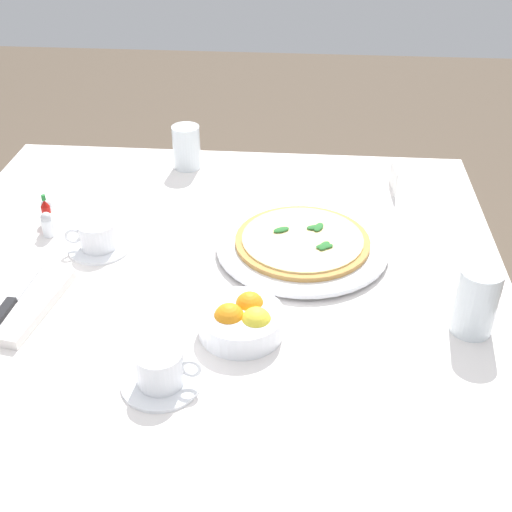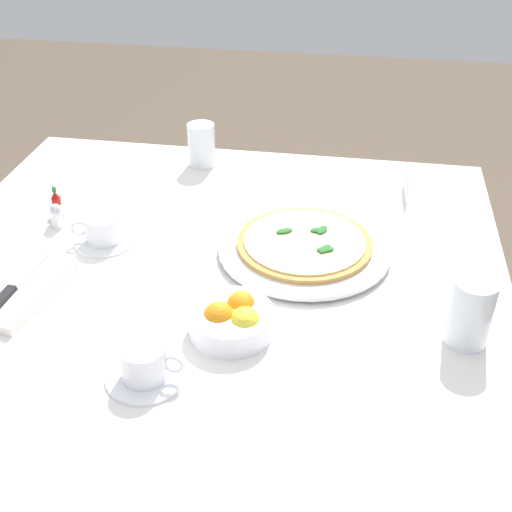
{
  "view_description": "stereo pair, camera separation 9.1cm",
  "coord_description": "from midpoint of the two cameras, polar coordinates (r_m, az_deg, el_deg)",
  "views": [
    {
      "loc": [
        -1.04,
        -0.18,
        1.5
      ],
      "look_at": [
        0.06,
        -0.09,
        0.77
      ],
      "focal_mm": 46.45,
      "sensor_mm": 36.0,
      "label": 1
    },
    {
      "loc": [
        -1.03,
        -0.27,
        1.5
      ],
      "look_at": [
        0.06,
        -0.09,
        0.77
      ],
      "focal_mm": 46.45,
      "sensor_mm": 36.0,
      "label": 2
    }
  ],
  "objects": [
    {
      "name": "water_glass_far_right",
      "position": [
        1.19,
        16.3,
        -4.11
      ],
      "size": [
        0.07,
        0.07,
        0.13
      ],
      "color": "white",
      "rests_on": "dining_table"
    },
    {
      "name": "pizza",
      "position": [
        1.37,
        2.15,
        1.31
      ],
      "size": [
        0.28,
        0.28,
        0.02
      ],
      "color": "#C68E47",
      "rests_on": "pizza_plate"
    },
    {
      "name": "dinner_knife",
      "position": [
        1.31,
        -21.9,
        -3.21
      ],
      "size": [
        0.2,
        0.03,
        0.01
      ],
      "rotation": [
        0.0,
        0.0,
        -0.07
      ],
      "color": "silver",
      "rests_on": "napkin_folded"
    },
    {
      "name": "hot_sauce_bottle",
      "position": [
        1.52,
        -19.21,
        3.33
      ],
      "size": [
        0.02,
        0.02,
        0.08
      ],
      "color": "#B7140F",
      "rests_on": "dining_table"
    },
    {
      "name": "salt_shaker",
      "position": [
        1.56,
        -19.13,
        3.58
      ],
      "size": [
        0.03,
        0.03,
        0.06
      ],
      "color": "white",
      "rests_on": "dining_table"
    },
    {
      "name": "pepper_shaker",
      "position": [
        1.5,
        -19.17,
        2.48
      ],
      "size": [
        0.03,
        0.03,
        0.06
      ],
      "color": "white",
      "rests_on": "dining_table"
    },
    {
      "name": "pizza_plate",
      "position": [
        1.38,
        2.12,
        0.82
      ],
      "size": [
        0.36,
        0.36,
        0.02
      ],
      "color": "white",
      "rests_on": "dining_table"
    },
    {
      "name": "coffee_cup_near_left",
      "position": [
        1.07,
        -10.65,
        -9.69
      ],
      "size": [
        0.13,
        0.13,
        0.07
      ],
      "color": "white",
      "rests_on": "dining_table"
    },
    {
      "name": "water_glass_left_edge",
      "position": [
        1.72,
        -7.52,
        9.03
      ],
      "size": [
        0.07,
        0.07,
        0.11
      ],
      "color": "white",
      "rests_on": "dining_table"
    },
    {
      "name": "coffee_cup_center_back",
      "position": [
        1.42,
        -15.26,
        1.52
      ],
      "size": [
        0.13,
        0.13,
        0.06
      ],
      "color": "white",
      "rests_on": "dining_table"
    },
    {
      "name": "dining_table",
      "position": [
        1.38,
        -5.92,
        -6.24
      ],
      "size": [
        1.19,
        1.19,
        0.75
      ],
      "color": "white",
      "rests_on": "ground_plane"
    },
    {
      "name": "napkin_folded",
      "position": [
        1.32,
        -21.82,
        -3.77
      ],
      "size": [
        0.24,
        0.16,
        0.02
      ],
      "rotation": [
        0.0,
        0.0,
        -0.16
      ],
      "color": "white",
      "rests_on": "dining_table"
    },
    {
      "name": "menu_card",
      "position": [
        1.63,
        10.21,
        6.64
      ],
      "size": [
        0.09,
        0.01,
        0.06
      ],
      "rotation": [
        0.0,
        0.0,
        3.19
      ],
      "color": "white",
      "rests_on": "dining_table"
    },
    {
      "name": "citrus_bowl",
      "position": [
        1.16,
        -3.46,
        -5.61
      ],
      "size": [
        0.15,
        0.15,
        0.06
      ],
      "color": "white",
      "rests_on": "dining_table"
    }
  ]
}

